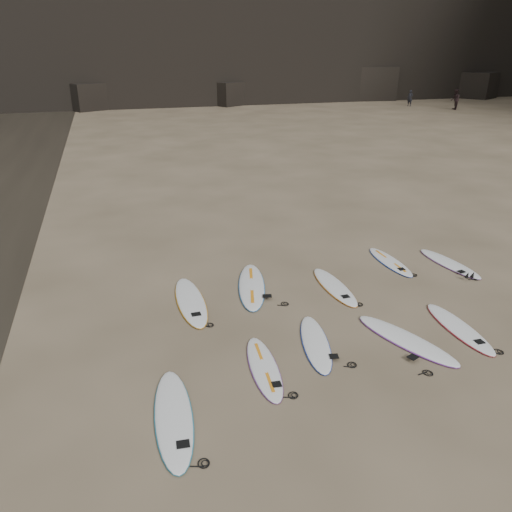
{
  "coord_description": "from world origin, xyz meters",
  "views": [
    {
      "loc": [
        -4.42,
        -8.19,
        5.97
      ],
      "look_at": [
        -1.45,
        1.85,
        1.5
      ],
      "focal_mm": 35.0,
      "sensor_mm": 36.0,
      "label": 1
    }
  ],
  "objects": [
    {
      "name": "ground",
      "position": [
        0.0,
        0.0,
        0.0
      ],
      "size": [
        240.0,
        240.0,
        0.0
      ],
      "primitive_type": "plane",
      "color": "#897559",
      "rests_on": "ground"
    },
    {
      "name": "surfboard_0",
      "position": [
        -3.85,
        -1.24,
        0.05
      ],
      "size": [
        0.82,
        2.67,
        0.09
      ],
      "primitive_type": "ellipsoid",
      "rotation": [
        0.0,
        0.0,
        -0.07
      ],
      "color": "white",
      "rests_on": "ground"
    },
    {
      "name": "surfboard_1",
      "position": [
        -1.93,
        -0.33,
        0.04
      ],
      "size": [
        0.72,
        2.26,
        0.08
      ],
      "primitive_type": "ellipsoid",
      "rotation": [
        0.0,
        0.0,
        -0.09
      ],
      "color": "white",
      "rests_on": "ground"
    },
    {
      "name": "surfboard_2",
      "position": [
        -0.6,
        0.2,
        0.04
      ],
      "size": [
        1.05,
        2.33,
        0.08
      ],
      "primitive_type": "ellipsoid",
      "rotation": [
        0.0,
        0.0,
        -0.23
      ],
      "color": "white",
      "rests_on": "ground"
    },
    {
      "name": "surfboard_3",
      "position": [
        1.34,
        -0.25,
        0.05
      ],
      "size": [
        1.53,
        2.62,
        0.09
      ],
      "primitive_type": "ellipsoid",
      "rotation": [
        0.0,
        0.0,
        0.38
      ],
      "color": "white",
      "rests_on": "ground"
    },
    {
      "name": "surfboard_4",
      "position": [
        2.76,
        -0.16,
        0.04
      ],
      "size": [
        0.61,
        2.35,
        0.08
      ],
      "primitive_type": "ellipsoid",
      "rotation": [
        0.0,
        0.0,
        -0.02
      ],
      "color": "white",
      "rests_on": "ground"
    },
    {
      "name": "surfboard_5",
      "position": [
        -2.86,
        2.83,
        0.05
      ],
      "size": [
        0.66,
        2.72,
        0.1
      ],
      "primitive_type": "ellipsoid",
      "rotation": [
        0.0,
        0.0,
        -0.0
      ],
      "color": "white",
      "rests_on": "ground"
    },
    {
      "name": "surfboard_6",
      "position": [
        -1.17,
        3.22,
        0.05
      ],
      "size": [
        1.34,
        2.85,
        0.1
      ],
      "primitive_type": "ellipsoid",
      "rotation": [
        0.0,
        0.0,
        -0.25
      ],
      "color": "white",
      "rests_on": "ground"
    },
    {
      "name": "surfboard_7",
      "position": [
        0.94,
        2.57,
        0.04
      ],
      "size": [
        0.59,
        2.38,
        0.09
      ],
      "primitive_type": "ellipsoid",
      "rotation": [
        0.0,
        0.0,
        0.01
      ],
      "color": "white",
      "rests_on": "ground"
    },
    {
      "name": "surfboard_8",
      "position": [
        3.21,
        3.6,
        0.04
      ],
      "size": [
        0.56,
        2.23,
        0.08
      ],
      "primitive_type": "ellipsoid",
      "rotation": [
        0.0,
        0.0,
        0.01
      ],
      "color": "white",
      "rests_on": "ground"
    },
    {
      "name": "surfboard_9",
      "position": [
        4.8,
        3.0,
        0.04
      ],
      "size": [
        0.86,
        2.41,
        0.08
      ],
      "primitive_type": "ellipsoid",
      "rotation": [
        0.0,
        0.0,
        0.13
      ],
      "color": "white",
      "rests_on": "ground"
    },
    {
      "name": "person_a",
      "position": [
        25.96,
        38.58,
        0.8
      ],
      "size": [
        0.62,
        0.7,
        1.6
      ],
      "primitive_type": "imported",
      "rotation": [
        0.0,
        0.0,
        5.23
      ],
      "color": "black",
      "rests_on": "ground"
    },
    {
      "name": "person_b",
      "position": [
        28.49,
        34.72,
        0.95
      ],
      "size": [
        1.05,
        1.14,
        1.9
      ],
      "primitive_type": "imported",
      "rotation": [
        0.0,
        0.0,
        4.27
      ],
      "color": "black",
      "rests_on": "ground"
    }
  ]
}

